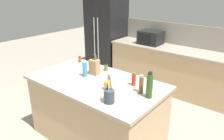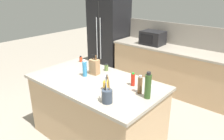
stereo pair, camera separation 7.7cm
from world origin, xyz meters
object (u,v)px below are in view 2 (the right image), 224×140
(olive_oil_bottle, at_px, (148,86))
(dish_soap_bottle, at_px, (85,69))
(microwave, at_px, (153,38))
(spice_jar_paprika, at_px, (81,59))
(spice_jar_oregano, at_px, (106,68))
(utensil_crock, at_px, (107,96))
(knife_block, at_px, (94,67))
(salt_shaker, at_px, (150,89))
(hot_sauce_bottle, at_px, (133,80))
(refrigerator, at_px, (109,36))
(pepper_grinder, at_px, (140,85))
(honey_jar, at_px, (106,85))

(olive_oil_bottle, distance_m, dish_soap_bottle, 1.02)
(microwave, bearing_deg, spice_jar_paprika, -99.76)
(spice_jar_oregano, bearing_deg, microwave, 99.02)
(microwave, xyz_separation_m, utensil_crock, (0.94, -2.53, -0.06))
(microwave, bearing_deg, knife_block, -82.91)
(microwave, height_order, olive_oil_bottle, olive_oil_bottle)
(microwave, height_order, spice_jar_paprika, microwave)
(knife_block, bearing_deg, spice_jar_paprika, 151.87)
(spice_jar_paprika, height_order, salt_shaker, salt_shaker)
(olive_oil_bottle, height_order, hot_sauce_bottle, olive_oil_bottle)
(refrigerator, bearing_deg, hot_sauce_bottle, -42.80)
(dish_soap_bottle, bearing_deg, refrigerator, 124.13)
(microwave, height_order, pepper_grinder, microwave)
(microwave, distance_m, olive_oil_bottle, 2.48)
(microwave, height_order, hot_sauce_bottle, microwave)
(utensil_crock, height_order, dish_soap_bottle, utensil_crock)
(utensil_crock, distance_m, honey_jar, 0.31)
(olive_oil_bottle, distance_m, pepper_grinder, 0.15)
(dish_soap_bottle, xyz_separation_m, spice_jar_oregano, (0.09, 0.36, -0.07))
(refrigerator, height_order, knife_block, refrigerator)
(dish_soap_bottle, bearing_deg, hot_sauce_bottle, 14.92)
(knife_block, relative_size, hot_sauce_bottle, 1.65)
(utensil_crock, distance_m, pepper_grinder, 0.45)
(utensil_crock, relative_size, spice_jar_paprika, 3.23)
(knife_block, xyz_separation_m, dish_soap_bottle, (-0.05, -0.14, 0.00))
(knife_block, height_order, salt_shaker, knife_block)
(knife_block, xyz_separation_m, spice_jar_paprika, (-0.56, 0.24, -0.07))
(dish_soap_bottle, height_order, hot_sauce_bottle, dish_soap_bottle)
(knife_block, height_order, honey_jar, knife_block)
(olive_oil_bottle, relative_size, spice_jar_oregano, 3.11)
(hot_sauce_bottle, distance_m, pepper_grinder, 0.22)
(pepper_grinder, bearing_deg, spice_jar_paprika, 167.41)
(olive_oil_bottle, relative_size, honey_jar, 2.55)
(olive_oil_bottle, height_order, salt_shaker, olive_oil_bottle)
(dish_soap_bottle, relative_size, spice_jar_oregano, 2.35)
(refrigerator, bearing_deg, honey_jar, -49.26)
(dish_soap_bottle, relative_size, salt_shaker, 2.01)
(refrigerator, relative_size, knife_block, 6.38)
(utensil_crock, relative_size, hot_sauce_bottle, 1.82)
(refrigerator, bearing_deg, spice_jar_oregano, -49.55)
(utensil_crock, relative_size, olive_oil_bottle, 1.00)
(microwave, distance_m, salt_shaker, 2.36)
(utensil_crock, distance_m, spice_jar_paprika, 1.45)
(refrigerator, height_order, spice_jar_oregano, refrigerator)
(utensil_crock, bearing_deg, knife_block, 144.22)
(utensil_crock, xyz_separation_m, olive_oil_bottle, (0.28, 0.37, 0.07))
(honey_jar, relative_size, pepper_grinder, 0.55)
(honey_jar, bearing_deg, spice_jar_oregano, 131.84)
(hot_sauce_bottle, bearing_deg, olive_oil_bottle, -27.08)
(pepper_grinder, bearing_deg, hot_sauce_bottle, 147.92)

